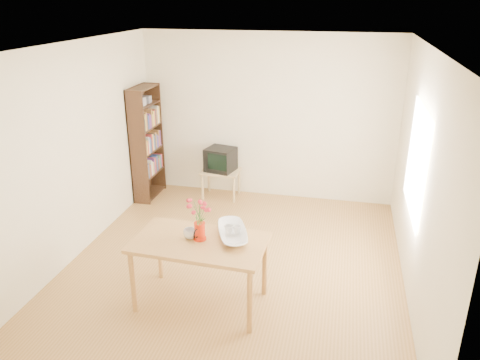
% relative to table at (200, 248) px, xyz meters
% --- Properties ---
extents(room, '(4.50, 4.50, 4.50)m').
position_rel_table_xyz_m(room, '(0.20, 0.83, 0.64)').
color(room, olive).
rests_on(room, ground).
extents(table, '(1.39, 0.84, 0.75)m').
position_rel_table_xyz_m(table, '(0.00, 0.00, 0.00)').
color(table, '#AD773B').
rests_on(table, ground).
extents(tv_stand, '(0.60, 0.45, 0.46)m').
position_rel_table_xyz_m(tv_stand, '(-0.53, 2.80, -0.28)').
color(tv_stand, tan).
rests_on(tv_stand, ground).
extents(bookshelf, '(0.28, 0.70, 1.80)m').
position_rel_table_xyz_m(bookshelf, '(-1.68, 2.58, 0.18)').
color(bookshelf, black).
rests_on(bookshelf, ground).
extents(pitcher, '(0.13, 0.20, 0.19)m').
position_rel_table_xyz_m(pitcher, '(-0.00, 0.03, 0.17)').
color(pitcher, red).
rests_on(pitcher, table).
extents(flowers, '(0.22, 0.22, 0.31)m').
position_rel_table_xyz_m(flowers, '(-0.00, 0.03, 0.42)').
color(flowers, '#F2384D').
rests_on(flowers, pitcher).
extents(mug, '(0.14, 0.14, 0.10)m').
position_rel_table_xyz_m(mug, '(-0.11, 0.04, 0.14)').
color(mug, white).
rests_on(mug, table).
extents(bowl, '(0.55, 0.55, 0.40)m').
position_rel_table_xyz_m(bowl, '(0.30, 0.18, 0.29)').
color(bowl, white).
rests_on(bowl, table).
extents(teacup_a, '(0.10, 0.10, 0.07)m').
position_rel_table_xyz_m(teacup_a, '(0.26, 0.18, 0.25)').
color(teacup_a, white).
rests_on(teacup_a, bowl).
extents(teacup_b, '(0.10, 0.10, 0.07)m').
position_rel_table_xyz_m(teacup_b, '(0.35, 0.20, 0.25)').
color(teacup_b, white).
rests_on(teacup_b, bowl).
extents(television, '(0.50, 0.48, 0.37)m').
position_rel_table_xyz_m(television, '(-0.53, 2.81, -0.01)').
color(television, black).
rests_on(television, tv_stand).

